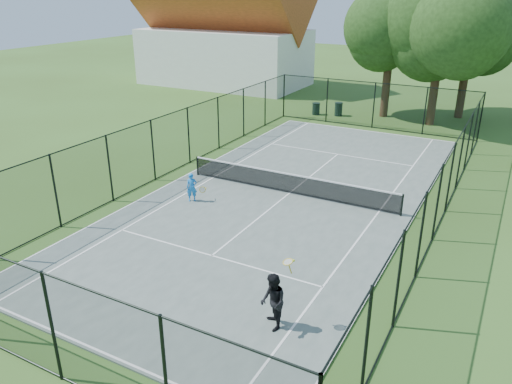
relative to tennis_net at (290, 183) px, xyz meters
The scene contains 12 objects.
ground 0.58m from the tennis_net, ahead, with size 120.00×120.00×0.00m, color #35531C.
tennis_court 0.55m from the tennis_net, ahead, with size 11.00×24.00×0.06m, color #505E58.
tennis_net is the anchor object (origin of this frame).
fence 0.92m from the tennis_net, ahead, with size 13.10×26.10×3.00m.
tree_near_left 17.17m from the tennis_net, 90.63° to the left, with size 6.63×6.63×8.65m.
tree_near_mid 16.78m from the tennis_net, 78.45° to the left, with size 7.01×7.01×9.16m.
tree_near_right 19.84m from the tennis_net, 76.15° to the left, with size 5.81×5.81×8.01m.
building 28.14m from the tennis_net, 127.69° to the left, with size 15.30×8.15×11.87m.
trash_bin_left 15.37m from the tennis_net, 107.66° to the left, with size 0.58×0.58×0.86m.
trash_bin_right 15.40m from the tennis_net, 101.62° to the left, with size 0.58×0.58×0.96m.
player_blue 4.36m from the tennis_net, 140.58° to the right, with size 0.86×0.52×1.25m.
player_black 9.60m from the tennis_net, 67.90° to the right, with size 0.99×1.01×2.02m.
Camera 1 is at (8.56, -19.00, 8.76)m, focal length 35.00 mm.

